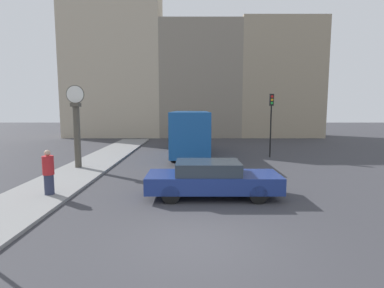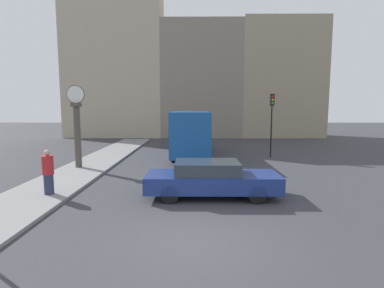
{
  "view_description": "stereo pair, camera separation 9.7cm",
  "coord_description": "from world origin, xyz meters",
  "px_view_note": "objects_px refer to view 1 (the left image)",
  "views": [
    {
      "loc": [
        -0.13,
        -6.81,
        3.2
      ],
      "look_at": [
        -0.13,
        8.25,
        1.39
      ],
      "focal_mm": 28.0,
      "sensor_mm": 36.0,
      "label": 1
    },
    {
      "loc": [
        -0.03,
        -6.81,
        3.2
      ],
      "look_at": [
        -0.13,
        8.25,
        1.39
      ],
      "focal_mm": 28.0,
      "sensor_mm": 36.0,
      "label": 2
    }
  ],
  "objects_px": {
    "bus_distant": "(190,130)",
    "pedestrian_red_top": "(49,173)",
    "sedan_car": "(212,179)",
    "street_clock": "(77,128)",
    "traffic_light_far": "(271,112)"
  },
  "relations": [
    {
      "from": "sedan_car",
      "to": "street_clock",
      "type": "distance_m",
      "value": 8.46
    },
    {
      "from": "bus_distant",
      "to": "street_clock",
      "type": "xyz_separation_m",
      "value": [
        -5.87,
        -4.88,
        0.5
      ]
    },
    {
      "from": "sedan_car",
      "to": "street_clock",
      "type": "height_order",
      "value": "street_clock"
    },
    {
      "from": "bus_distant",
      "to": "street_clock",
      "type": "height_order",
      "value": "street_clock"
    },
    {
      "from": "sedan_car",
      "to": "traffic_light_far",
      "type": "relative_size",
      "value": 1.16
    },
    {
      "from": "sedan_car",
      "to": "street_clock",
      "type": "bearing_deg",
      "value": 143.59
    },
    {
      "from": "sedan_car",
      "to": "traffic_light_far",
      "type": "distance_m",
      "value": 10.13
    },
    {
      "from": "traffic_light_far",
      "to": "pedestrian_red_top",
      "type": "xyz_separation_m",
      "value": [
        -10.26,
        -8.88,
        -2.02
      ]
    },
    {
      "from": "traffic_light_far",
      "to": "pedestrian_red_top",
      "type": "distance_m",
      "value": 13.72
    },
    {
      "from": "traffic_light_far",
      "to": "street_clock",
      "type": "distance_m",
      "value": 11.79
    },
    {
      "from": "traffic_light_far",
      "to": "street_clock",
      "type": "relative_size",
      "value": 0.96
    },
    {
      "from": "street_clock",
      "to": "pedestrian_red_top",
      "type": "relative_size",
      "value": 2.64
    },
    {
      "from": "traffic_light_far",
      "to": "street_clock",
      "type": "height_order",
      "value": "street_clock"
    },
    {
      "from": "bus_distant",
      "to": "street_clock",
      "type": "distance_m",
      "value": 7.65
    },
    {
      "from": "bus_distant",
      "to": "pedestrian_red_top",
      "type": "distance_m",
      "value": 11.1
    }
  ]
}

